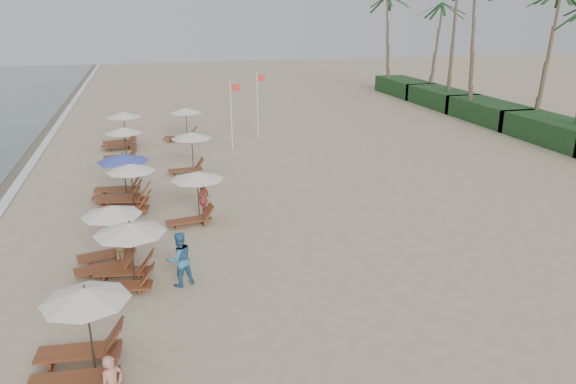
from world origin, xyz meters
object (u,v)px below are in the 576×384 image
object	(u,v)px
lounger_station_1	(126,253)
lounger_station_2	(107,239)
beachgoer_far_a	(203,200)
flag_pole_near	(232,112)
lounger_station_5	(121,145)
inland_station_2	(183,122)
lounger_station_3	(126,189)
lounger_station_4	(119,177)
beachgoer_mid_b	(121,241)
inland_station_1	(189,147)
beachgoer_mid_a	(180,259)
inland_station_0	(194,191)
lounger_station_0	(78,337)
lounger_station_6	(120,131)

from	to	relation	value
lounger_station_1	lounger_station_2	bearing A→B (deg)	113.29
beachgoer_far_a	flag_pole_near	world-z (taller)	flag_pole_near
lounger_station_5	lounger_station_2	bearing A→B (deg)	-90.44
lounger_station_1	inland_station_2	world-z (taller)	inland_station_2
lounger_station_3	flag_pole_near	size ratio (longest dim) A/B	0.63
lounger_station_3	lounger_station_4	size ratio (longest dim) A/B	0.96
lounger_station_1	beachgoer_mid_b	size ratio (longest dim) A/B	1.37
inland_station_1	beachgoer_mid_a	world-z (taller)	inland_station_1
lounger_station_3	beachgoer_mid_b	distance (m)	5.81
lounger_station_1	beachgoer_far_a	size ratio (longest dim) A/B	1.57
lounger_station_5	beachgoer_mid_b	xyz separation A→B (m)	(0.33, -14.16, -0.12)
inland_station_0	beachgoer_mid_a	size ratio (longest dim) A/B	1.43
lounger_station_1	inland_station_0	world-z (taller)	inland_station_0
lounger_station_5	beachgoer_mid_b	world-z (taller)	lounger_station_5
inland_station_2	beachgoer_far_a	bearing A→B (deg)	-91.15
lounger_station_3	inland_station_2	world-z (taller)	inland_station_2
lounger_station_3	lounger_station_0	bearing A→B (deg)	-94.26
lounger_station_1	lounger_station_2	distance (m)	1.65
lounger_station_4	lounger_station_5	world-z (taller)	lounger_station_4
lounger_station_4	inland_station_1	bearing A→B (deg)	44.25
lounger_station_2	lounger_station_4	size ratio (longest dim) A/B	0.88
lounger_station_3	beachgoer_mid_a	distance (m)	7.93
inland_station_0	beachgoer_mid_b	distance (m)	4.49
lounger_station_1	lounger_station_4	bearing A→B (deg)	93.03
lounger_station_3	lounger_station_5	distance (m)	8.36
lounger_station_4	beachgoer_far_a	world-z (taller)	lounger_station_4
lounger_station_6	flag_pole_near	size ratio (longest dim) A/B	0.63
lounger_station_2	lounger_station_4	xyz separation A→B (m)	(0.18, 7.50, -0.01)
inland_station_0	lounger_station_1	bearing A→B (deg)	-118.56
lounger_station_1	beachgoer_far_a	distance (m)	6.29
beachgoer_far_a	flag_pole_near	distance (m)	12.20
lounger_station_2	lounger_station_1	bearing A→B (deg)	-66.71
lounger_station_6	beachgoer_mid_b	distance (m)	18.01
lounger_station_4	inland_station_1	distance (m)	5.07
lounger_station_3	beachgoer_mid_a	bearing A→B (deg)	-76.81
lounger_station_1	lounger_station_5	xyz separation A→B (m)	(-0.54, 15.64, -0.08)
lounger_station_6	inland_station_1	world-z (taller)	lounger_station_6
beachgoer_mid_a	beachgoer_mid_b	size ratio (longest dim) A/B	0.98
inland_station_0	inland_station_1	distance (m)	7.67
lounger_station_1	inland_station_2	xyz separation A→B (m)	(3.38, 20.39, 0.16)
lounger_station_4	lounger_station_6	world-z (taller)	lounger_station_6
lounger_station_2	lounger_station_6	size ratio (longest dim) A/B	0.91
lounger_station_3	lounger_station_5	xyz separation A→B (m)	(-0.40, 8.35, 0.10)
lounger_station_1	lounger_station_2	xyz separation A→B (m)	(-0.65, 1.52, -0.08)
beachgoer_mid_a	flag_pole_near	xyz separation A→B (m)	(4.60, 17.58, 1.49)
lounger_station_4	beachgoer_far_a	bearing A→B (deg)	-44.90
lounger_station_5	lounger_station_4	bearing A→B (deg)	-89.43
inland_station_0	inland_station_1	size ratio (longest dim) A/B	1.02
inland_station_2	lounger_station_4	bearing A→B (deg)	-108.76
lounger_station_6	lounger_station_1	bearing A→B (deg)	-88.01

